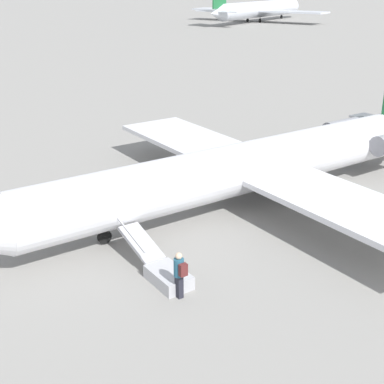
{
  "coord_description": "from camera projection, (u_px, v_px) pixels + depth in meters",
  "views": [
    {
      "loc": [
        8.56,
        22.61,
        10.34
      ],
      "look_at": [
        2.9,
        1.83,
        1.72
      ],
      "focal_mm": 50.0,
      "sensor_mm": 36.0,
      "label": 1
    }
  ],
  "objects": [
    {
      "name": "airplane_far_right",
      "position": [
        260.0,
        9.0,
        136.53
      ],
      "size": [
        39.65,
        35.52,
        10.31
      ],
      "rotation": [
        0.0,
        0.0,
        3.85
      ],
      "color": "silver",
      "rests_on": "ground"
    },
    {
      "name": "passenger",
      "position": [
        179.0,
        272.0,
        18.26
      ],
      "size": [
        0.43,
        0.57,
        1.74
      ],
      "rotation": [
        0.0,
        0.0,
        -1.24
      ],
      "color": "#23232D",
      "rests_on": "ground"
    },
    {
      "name": "airplane_main",
      "position": [
        255.0,
        165.0,
        25.93
      ],
      "size": [
        27.39,
        21.26,
        6.47
      ],
      "rotation": [
        0.0,
        0.0,
        0.33
      ],
      "color": "silver",
      "rests_on": "ground"
    },
    {
      "name": "ground_plane",
      "position": [
        239.0,
        205.0,
        26.18
      ],
      "size": [
        600.0,
        600.0,
        0.0
      ],
      "primitive_type": "plane",
      "color": "gray"
    },
    {
      "name": "boarding_stairs",
      "position": [
        163.0,
        270.0,
        19.67
      ],
      "size": [
        2.28,
        4.12,
        1.64
      ],
      "rotation": [
        0.0,
        0.0,
        -1.24
      ],
      "color": "#B2B2B7",
      "rests_on": "ground"
    }
  ]
}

